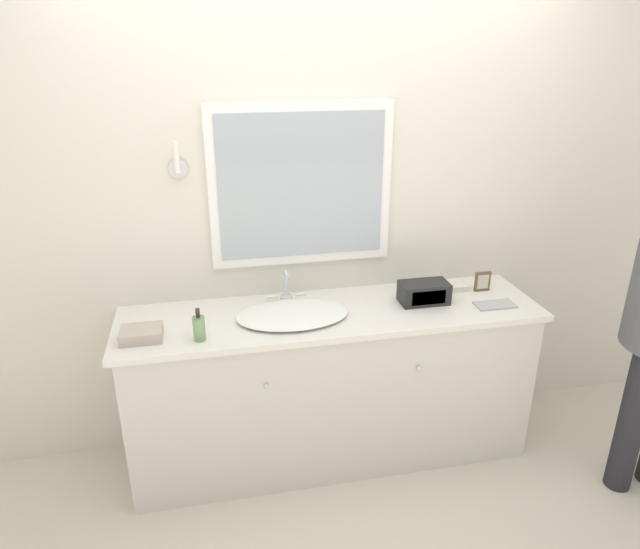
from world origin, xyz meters
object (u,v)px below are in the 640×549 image
(soap_bottle, at_px, (199,328))
(appliance_box, at_px, (424,293))
(sink_basin, at_px, (292,313))
(picture_frame, at_px, (482,281))

(soap_bottle, bearing_deg, appliance_box, 8.42)
(sink_basin, height_order, appliance_box, sink_basin)
(sink_basin, xyz_separation_m, picture_frame, (1.03, 0.10, 0.04))
(soap_bottle, relative_size, appliance_box, 0.63)
(picture_frame, bearing_deg, soap_bottle, -170.79)
(soap_bottle, xyz_separation_m, appliance_box, (1.11, 0.16, -0.01))
(appliance_box, bearing_deg, sink_basin, -177.76)
(sink_basin, bearing_deg, picture_frame, 5.53)
(appliance_box, distance_m, picture_frame, 0.36)
(appliance_box, bearing_deg, soap_bottle, -171.58)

